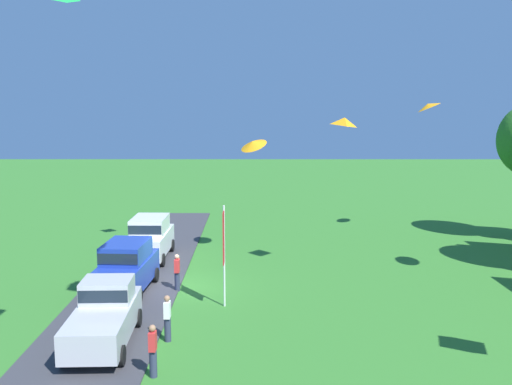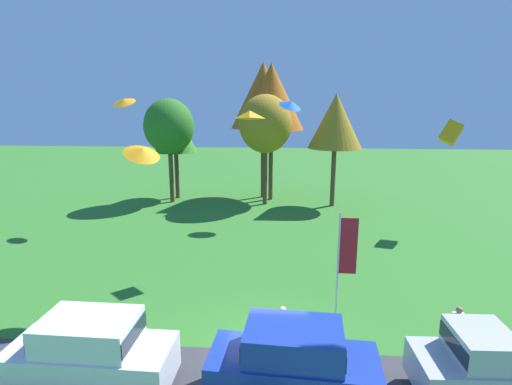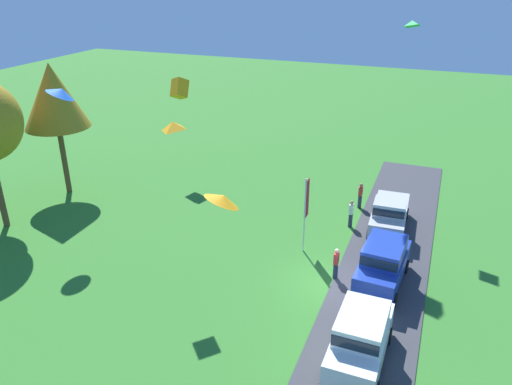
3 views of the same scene
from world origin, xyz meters
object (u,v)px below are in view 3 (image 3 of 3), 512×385
(car_suv_near_entrance, at_px, (383,262))
(tree_lone_near, at_px, (53,96))
(car_suv_mid_row, at_px, (361,337))
(flag_banner, at_px, (306,204))
(person_watching_sky, at_px, (336,264))
(kite_delta_trailing_tail, at_px, (61,92))
(kite_delta_mid_center, at_px, (223,199))
(kite_box_high_left, at_px, (180,88))
(kite_diamond_over_trees, at_px, (173,126))
(car_pickup_far_end, at_px, (389,214))
(person_on_lawn, at_px, (360,195))
(person_beside_suv, at_px, (351,214))
(kite_diamond_high_right, at_px, (412,23))

(car_suv_near_entrance, relative_size, tree_lone_near, 0.54)
(tree_lone_near, bearing_deg, car_suv_mid_row, -112.91)
(car_suv_near_entrance, distance_m, flag_banner, 5.06)
(person_watching_sky, bearing_deg, kite_delta_trailing_tail, 88.90)
(kite_delta_mid_center, bearing_deg, kite_box_high_left, 33.97)
(kite_diamond_over_trees, bearing_deg, tree_lone_near, 65.12)
(car_suv_near_entrance, height_order, kite_box_high_left, kite_box_high_left)
(person_watching_sky, bearing_deg, car_pickup_far_end, -16.57)
(person_on_lawn, relative_size, kite_box_high_left, 1.32)
(car_pickup_far_end, height_order, person_on_lawn, car_pickup_far_end)
(car_pickup_far_end, height_order, person_beside_suv, car_pickup_far_end)
(person_on_lawn, relative_size, person_beside_suv, 1.00)
(kite_delta_mid_center, xyz_separation_m, kite_diamond_high_right, (16.10, -4.77, 4.97))
(tree_lone_near, bearing_deg, car_pickup_far_end, -84.26)
(car_pickup_far_end, height_order, kite_diamond_over_trees, kite_diamond_over_trees)
(car_suv_near_entrance, height_order, tree_lone_near, tree_lone_near)
(tree_lone_near, height_order, kite_box_high_left, tree_lone_near)
(kite_box_high_left, bearing_deg, car_suv_near_entrance, -121.52)
(car_pickup_far_end, xyz_separation_m, person_beside_suv, (-0.26, 2.18, -0.23))
(person_beside_suv, xyz_separation_m, kite_diamond_over_trees, (-7.44, 7.26, 6.69))
(person_on_lawn, bearing_deg, car_suv_mid_row, -169.70)
(person_beside_suv, relative_size, kite_diamond_high_right, 1.88)
(flag_banner, xyz_separation_m, kite_delta_mid_center, (-7.84, 1.16, 3.55))
(car_suv_mid_row, relative_size, kite_diamond_over_trees, 4.29)
(tree_lone_near, height_order, flag_banner, tree_lone_near)
(person_beside_suv, height_order, kite_box_high_left, kite_box_high_left)
(car_suv_near_entrance, xyz_separation_m, kite_box_high_left, (10.01, 16.33, 4.97))
(person_beside_suv, xyz_separation_m, flag_banner, (-3.46, 1.84, 1.85))
(car_suv_mid_row, height_order, tree_lone_near, tree_lone_near)
(car_pickup_far_end, distance_m, kite_diamond_over_trees, 13.79)
(car_suv_mid_row, xyz_separation_m, person_watching_sky, (5.40, 2.16, -0.42))
(car_suv_near_entrance, distance_m, kite_diamond_over_trees, 11.87)
(tree_lone_near, xyz_separation_m, kite_delta_trailing_tail, (-3.51, -3.90, 1.35))
(flag_banner, height_order, kite_box_high_left, kite_box_high_left)
(person_beside_suv, xyz_separation_m, kite_box_high_left, (4.61, 13.72, 5.39))
(car_suv_near_entrance, height_order, car_pickup_far_end, car_suv_near_entrance)
(car_suv_mid_row, bearing_deg, person_beside_suv, 13.02)
(kite_delta_mid_center, bearing_deg, car_pickup_far_end, -24.15)
(person_watching_sky, xyz_separation_m, kite_diamond_high_right, (10.51, -1.36, 10.37))
(person_on_lawn, relative_size, flag_banner, 0.40)
(car_suv_mid_row, distance_m, kite_diamond_over_trees, 12.22)
(kite_diamond_high_right, bearing_deg, car_suv_near_entrance, -175.27)
(person_on_lawn, bearing_deg, kite_delta_trailing_tail, 118.10)
(car_suv_near_entrance, relative_size, kite_diamond_over_trees, 4.36)
(person_beside_suv, height_order, kite_diamond_over_trees, kite_diamond_over_trees)
(car_pickup_far_end, bearing_deg, tree_lone_near, 95.74)
(person_watching_sky, relative_size, kite_diamond_high_right, 1.88)
(person_watching_sky, relative_size, kite_delta_trailing_tail, 1.11)
(person_on_lawn, bearing_deg, car_pickup_far_end, -139.97)
(car_suv_mid_row, bearing_deg, car_pickup_far_end, 1.97)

